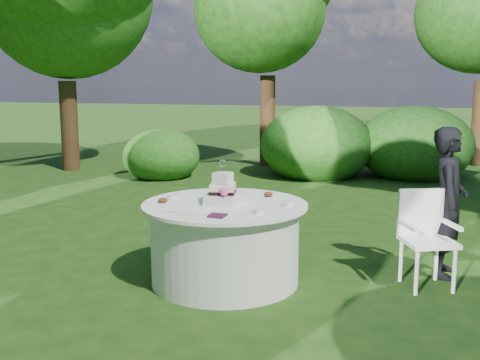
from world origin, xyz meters
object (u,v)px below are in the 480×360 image
(guest, at_px, (448,202))
(cake, at_px, (223,192))
(table, at_px, (225,242))
(chair, at_px, (425,231))
(napkins, at_px, (217,216))

(guest, relative_size, cake, 3.53)
(table, distance_m, cake, 0.50)
(guest, xyz_separation_m, chair, (-0.21, -0.34, -0.22))
(guest, height_order, table, guest)
(table, bearing_deg, napkins, -77.78)
(table, height_order, cake, cake)
(cake, bearing_deg, napkins, -76.15)
(napkins, distance_m, guest, 2.33)
(guest, height_order, chair, guest)
(napkins, distance_m, cake, 0.51)
(guest, xyz_separation_m, cake, (-2.02, -0.86, 0.15))
(napkins, height_order, chair, chair)
(cake, bearing_deg, chair, 16.24)
(napkins, bearing_deg, cake, 103.85)
(guest, distance_m, chair, 0.45)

